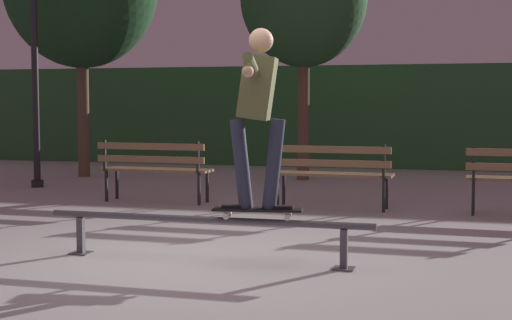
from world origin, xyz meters
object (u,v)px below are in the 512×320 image
object	(u,v)px
skateboard	(258,210)
lamp_post_left	(34,37)
park_bench_left_center	(331,169)
park_bench_leftmost	(154,165)
skateboarder	(258,102)
grind_rail	(206,226)

from	to	relation	value
skateboard	lamp_post_left	world-z (taller)	lamp_post_left
skateboard	park_bench_left_center	distance (m)	3.54
park_bench_leftmost	lamp_post_left	bearing A→B (deg)	154.12
skateboard	park_bench_leftmost	bearing A→B (deg)	125.22
skateboard	park_bench_leftmost	xyz separation A→B (m)	(-2.50, 3.54, 0.06)
skateboarder	skateboard	bearing A→B (deg)	-170.97
skateboard	skateboarder	distance (m)	0.94
lamp_post_left	grind_rail	bearing A→B (deg)	-45.91
grind_rail	park_bench_left_center	world-z (taller)	park_bench_left_center
park_bench_leftmost	lamp_post_left	size ratio (longest dim) A/B	0.41
grind_rail	park_bench_leftmost	xyz separation A→B (m)	(-2.02, 3.54, 0.22)
lamp_post_left	skateboard	bearing A→B (deg)	-43.12
skateboard	skateboarder	size ratio (longest dim) A/B	0.51
skateboarder	lamp_post_left	size ratio (longest dim) A/B	0.40
skateboarder	park_bench_left_center	world-z (taller)	skateboarder
skateboard	grind_rail	bearing A→B (deg)	180.00
grind_rail	skateboard	distance (m)	0.50
grind_rail	skateboarder	size ratio (longest dim) A/B	1.93
skateboard	park_bench_leftmost	world-z (taller)	park_bench_leftmost
park_bench_leftmost	park_bench_left_center	size ratio (longest dim) A/B	1.00
skateboarder	lamp_post_left	world-z (taller)	lamp_post_left
skateboarder	park_bench_left_center	bearing A→B (deg)	89.79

